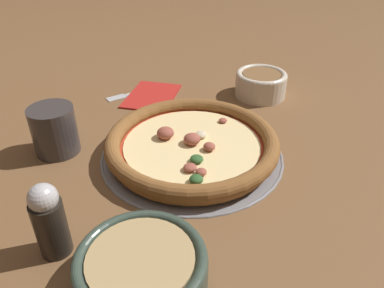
{
  "coord_description": "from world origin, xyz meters",
  "views": [
    {
      "loc": [
        -0.54,
        -0.14,
        0.39
      ],
      "look_at": [
        0.0,
        0.0,
        0.02
      ],
      "focal_mm": 35.0,
      "sensor_mm": 36.0,
      "label": 1
    }
  ],
  "objects_px": {
    "drinking_cup": "(54,130)",
    "pepper_shaker": "(49,220)",
    "fork": "(135,93)",
    "pizza_tray": "(192,153)",
    "napkin": "(152,95)",
    "bowl_near": "(141,268)",
    "bowl_far": "(261,83)",
    "pizza": "(192,144)"
  },
  "relations": [
    {
      "from": "bowl_near",
      "to": "pizza_tray",
      "type": "bearing_deg",
      "value": 1.73
    },
    {
      "from": "pizza",
      "to": "fork",
      "type": "height_order",
      "value": "pizza"
    },
    {
      "from": "pizza_tray",
      "to": "drinking_cup",
      "type": "relative_size",
      "value": 3.75
    },
    {
      "from": "bowl_near",
      "to": "napkin",
      "type": "relative_size",
      "value": 1.06
    },
    {
      "from": "pizza_tray",
      "to": "fork",
      "type": "height_order",
      "value": "pizza_tray"
    },
    {
      "from": "drinking_cup",
      "to": "pepper_shaker",
      "type": "bearing_deg",
      "value": -149.88
    },
    {
      "from": "pizza",
      "to": "pepper_shaker",
      "type": "bearing_deg",
      "value": 155.03
    },
    {
      "from": "bowl_near",
      "to": "bowl_far",
      "type": "height_order",
      "value": "bowl_far"
    },
    {
      "from": "pizza_tray",
      "to": "bowl_near",
      "type": "relative_size",
      "value": 2.1
    },
    {
      "from": "bowl_near",
      "to": "drinking_cup",
      "type": "height_order",
      "value": "drinking_cup"
    },
    {
      "from": "bowl_far",
      "to": "pepper_shaker",
      "type": "height_order",
      "value": "pepper_shaker"
    },
    {
      "from": "pizza",
      "to": "bowl_far",
      "type": "distance_m",
      "value": 0.29
    },
    {
      "from": "pizza",
      "to": "drinking_cup",
      "type": "distance_m",
      "value": 0.25
    },
    {
      "from": "drinking_cup",
      "to": "napkin",
      "type": "height_order",
      "value": "drinking_cup"
    },
    {
      "from": "pizza",
      "to": "pizza_tray",
      "type": "bearing_deg",
      "value": -8.05
    },
    {
      "from": "pizza_tray",
      "to": "drinking_cup",
      "type": "xyz_separation_m",
      "value": [
        -0.05,
        0.24,
        0.04
      ]
    },
    {
      "from": "bowl_far",
      "to": "drinking_cup",
      "type": "height_order",
      "value": "drinking_cup"
    },
    {
      "from": "pizza",
      "to": "bowl_far",
      "type": "xyz_separation_m",
      "value": [
        0.28,
        -0.1,
        0.01
      ]
    },
    {
      "from": "bowl_far",
      "to": "napkin",
      "type": "xyz_separation_m",
      "value": [
        -0.07,
        0.25,
        -0.03
      ]
    },
    {
      "from": "fork",
      "to": "drinking_cup",
      "type": "bearing_deg",
      "value": 33.0
    },
    {
      "from": "bowl_near",
      "to": "napkin",
      "type": "xyz_separation_m",
      "value": [
        0.49,
        0.16,
        -0.02
      ]
    },
    {
      "from": "pizza_tray",
      "to": "drinking_cup",
      "type": "height_order",
      "value": "drinking_cup"
    },
    {
      "from": "drinking_cup",
      "to": "napkin",
      "type": "distance_m",
      "value": 0.28
    },
    {
      "from": "fork",
      "to": "pizza",
      "type": "bearing_deg",
      "value": 85.14
    },
    {
      "from": "bowl_near",
      "to": "napkin",
      "type": "distance_m",
      "value": 0.51
    },
    {
      "from": "bowl_near",
      "to": "pepper_shaker",
      "type": "distance_m",
      "value": 0.13
    },
    {
      "from": "pizza",
      "to": "bowl_far",
      "type": "relative_size",
      "value": 2.63
    },
    {
      "from": "pizza",
      "to": "fork",
      "type": "bearing_deg",
      "value": 42.07
    },
    {
      "from": "pizza",
      "to": "pepper_shaker",
      "type": "relative_size",
      "value": 2.85
    },
    {
      "from": "bowl_far",
      "to": "drinking_cup",
      "type": "bearing_deg",
      "value": 133.8
    },
    {
      "from": "bowl_near",
      "to": "bowl_far",
      "type": "distance_m",
      "value": 0.56
    },
    {
      "from": "fork",
      "to": "pepper_shaker",
      "type": "bearing_deg",
      "value": 52.14
    },
    {
      "from": "bowl_near",
      "to": "drinking_cup",
      "type": "bearing_deg",
      "value": 47.15
    },
    {
      "from": "bowl_near",
      "to": "napkin",
      "type": "height_order",
      "value": "bowl_near"
    },
    {
      "from": "pizza_tray",
      "to": "bowl_far",
      "type": "distance_m",
      "value": 0.3
    },
    {
      "from": "drinking_cup",
      "to": "pepper_shaker",
      "type": "xyz_separation_m",
      "value": [
        -0.21,
        -0.12,
        0.01
      ]
    },
    {
      "from": "fork",
      "to": "bowl_far",
      "type": "bearing_deg",
      "value": 144.96
    },
    {
      "from": "bowl_near",
      "to": "bowl_far",
      "type": "relative_size",
      "value": 1.33
    },
    {
      "from": "pizza",
      "to": "napkin",
      "type": "distance_m",
      "value": 0.26
    },
    {
      "from": "pizza_tray",
      "to": "napkin",
      "type": "relative_size",
      "value": 2.22
    },
    {
      "from": "pizza",
      "to": "pepper_shaker",
      "type": "xyz_separation_m",
      "value": [
        -0.26,
        0.12,
        0.03
      ]
    },
    {
      "from": "drinking_cup",
      "to": "fork",
      "type": "bearing_deg",
      "value": -10.07
    }
  ]
}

